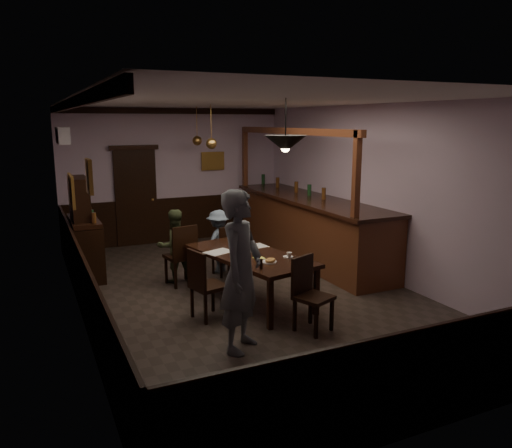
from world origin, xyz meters
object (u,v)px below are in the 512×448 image
pendant_brass_far (197,141)px  chair_side (204,282)px  sideboard (84,237)px  person_standing (241,271)px  coffee_cup (289,255)px  chair_near (309,290)px  person_seated_left (174,246)px  chair_far_right (227,248)px  dining_table (250,258)px  person_seated_right (219,241)px  pendant_brass_mid (211,144)px  chair_far_left (182,253)px  bar_counter (309,226)px  pendant_iron (285,144)px  soda_can (256,250)px

pendant_brass_far → chair_side: bearing=-107.5°
sideboard → person_standing: bearing=-70.3°
chair_side → coffee_cup: size_ratio=12.43×
person_standing → coffee_cup: size_ratio=24.31×
chair_near → person_seated_left: (-1.04, 2.71, 0.09)m
chair_near → chair_side: 1.45m
chair_far_right → person_seated_left: 0.94m
dining_table → pendant_brass_far: pendant_brass_far is taller
chair_far_right → pendant_brass_far: pendant_brass_far is taller
person_seated_right → pendant_brass_mid: 1.80m
chair_far_left → bar_counter: 2.86m
dining_table → person_seated_left: bearing=118.6°
sideboard → pendant_iron: (2.30, -3.15, 1.71)m
chair_far_right → chair_near: (0.11, -2.63, 0.04)m
chair_near → coffee_cup: chair_near is taller
sideboard → pendant_brass_far: (2.51, 1.20, 1.59)m
soda_can → pendant_iron: bearing=-81.4°
bar_counter → pendant_brass_mid: pendant_brass_mid is taller
person_seated_right → sideboard: 2.36m
chair_near → chair_far_left: bearing=89.7°
dining_table → chair_far_left: size_ratio=2.28×
soda_can → person_seated_left: bearing=119.3°
sideboard → chair_near: bearing=-56.8°
person_seated_right → person_standing: bearing=50.9°
chair_far_right → person_seated_right: (-0.05, 0.27, 0.08)m
person_standing → person_seated_right: (0.86, 3.06, -0.40)m
person_seated_left → pendant_brass_far: size_ratio=1.55×
soda_can → pendant_brass_far: 3.95m
person_standing → coffee_cup: person_standing is taller
chair_far_left → soda_can: (0.78, -1.22, 0.24)m
dining_table → coffee_cup: bearing=-48.3°
dining_table → chair_far_left: bearing=122.2°
chair_far_right → pendant_brass_far: (0.23, 2.23, 1.80)m
chair_far_right → soda_can: 1.46m
person_standing → pendant_brass_far: bearing=33.2°
chair_side → dining_table: bearing=-79.0°
person_seated_left → soda_can: size_ratio=10.45×
coffee_cup → dining_table: bearing=119.3°
dining_table → sideboard: 3.18m
dining_table → pendant_iron: 1.91m
person_standing → person_seated_right: size_ratio=1.70×
coffee_cup → person_seated_left: bearing=109.9°
chair_far_right → person_seated_right: person_seated_right is taller
pendant_iron → sideboard: bearing=126.1°
pendant_iron → soda_can: bearing=98.6°
coffee_cup → sideboard: bearing=119.4°
chair_far_left → sideboard: 1.88m
chair_far_right → chair_near: bearing=86.3°
soda_can → pendant_brass_far: (0.32, 3.65, 1.49)m
coffee_cup → pendant_brass_far: bearing=78.0°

